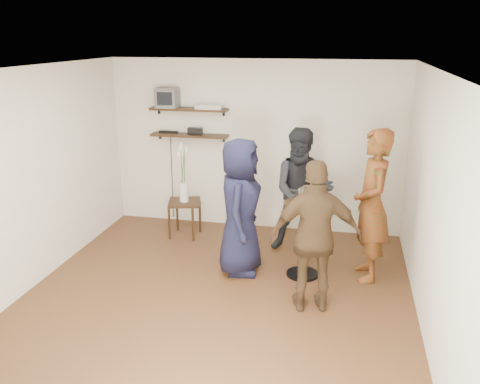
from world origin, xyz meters
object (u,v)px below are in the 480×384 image
Objects in this scene: person_plaid at (372,206)px; person_navy at (240,207)px; dvd_deck at (210,107)px; drinks_table at (304,230)px; radio at (195,131)px; side_table at (184,207)px; person_brown at (315,237)px; person_dark at (302,191)px; crt_monitor at (168,98)px.

person_plaid is 1.61m from person_navy.
drinks_table is (1.59, -1.48, -1.28)m from dvd_deck.
side_table is at bearing -94.72° from radio.
radio is 3.10m from person_brown.
person_dark is (-0.11, 0.80, 0.25)m from drinks_table.
person_plaid reaches higher than person_brown.
radio is at bearing 0.00° from crt_monitor.
person_plaid is at bearing -23.82° from crt_monitor.
side_table is (-0.28, -0.51, -1.44)m from dvd_deck.
radio is 0.13× the size of person_dark.
dvd_deck reaches higher than person_brown.
drinks_table is 0.57× the size of person_brown.
radio is 0.12× the size of person_plaid.
person_brown reaches higher than radio.
person_brown is (2.43, -2.26, -1.16)m from crt_monitor.
side_table is at bearing 44.34° from person_navy.
person_brown is (2.01, -2.26, -0.66)m from radio.
crt_monitor is 1.68m from side_table.
person_navy is at bearing -50.27° from person_brown.
side_table is (-0.04, -0.51, -1.06)m from radio.
side_table is 0.33× the size of person_brown.
crt_monitor reaches higher than dvd_deck.
person_plaid is 1.12m from person_dark.
crt_monitor is 3.50m from person_plaid.
dvd_deck reaches higher than radio.
dvd_deck is 0.23× the size of person_brown.
drinks_table is at bearing -90.00° from person_brown.
person_navy reaches higher than drinks_table.
drinks_table is 0.55× the size of person_navy.
crt_monitor is at bearing -123.20° from person_plaid.
person_dark reaches higher than side_table.
person_navy is 1.02× the size of person_brown.
dvd_deck is 2.90m from person_plaid.
dvd_deck is 3.06m from person_brown.
dvd_deck reaches higher than person_plaid.
side_table is (0.38, -0.51, -1.56)m from crt_monitor.
crt_monitor reaches higher than person_navy.
person_dark reaches higher than person_navy.
person_navy is (1.45, -1.51, -1.14)m from crt_monitor.
drinks_table is (1.83, -1.48, -0.90)m from radio.
person_dark reaches higher than person_brown.
person_dark is 1.03× the size of person_brown.
person_brown is (2.06, -1.75, 0.39)m from side_table.
crt_monitor reaches higher than person_brown.
person_plaid is (2.39, -1.34, -0.95)m from dvd_deck.
dvd_deck is 0.21× the size of person_plaid.
crt_monitor is 0.18× the size of person_dark.
person_plaid is (3.05, -1.34, -1.07)m from crt_monitor.
side_table is 2.11m from drinks_table.
crt_monitor is 0.19× the size of person_brown.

